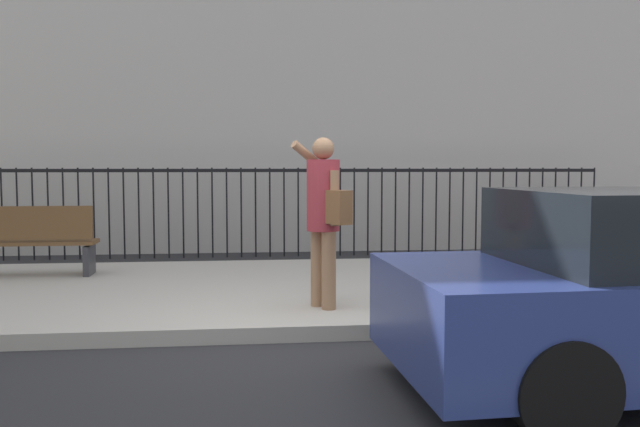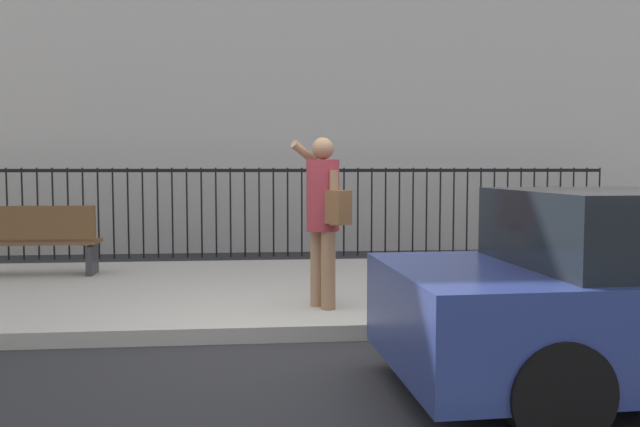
# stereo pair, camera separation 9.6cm
# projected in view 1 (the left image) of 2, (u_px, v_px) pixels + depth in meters

# --- Properties ---
(ground_plane) EXTENTS (60.00, 60.00, 0.00)m
(ground_plane) POSITION_uv_depth(u_px,v_px,m) (307.00, 343.00, 6.07)
(ground_plane) COLOR #28282B
(sidewalk) EXTENTS (28.00, 4.40, 0.15)m
(sidewalk) POSITION_uv_depth(u_px,v_px,m) (291.00, 290.00, 8.25)
(sidewalk) COLOR #B2ADA3
(sidewalk) RESTS_ON ground
(iron_fence) EXTENTS (12.03, 0.04, 1.60)m
(iron_fence) POSITION_uv_depth(u_px,v_px,m) (277.00, 200.00, 11.85)
(iron_fence) COLOR black
(iron_fence) RESTS_ON ground
(pedestrian_on_phone) EXTENTS (0.60, 0.73, 1.77)m
(pedestrian_on_phone) POSITION_uv_depth(u_px,v_px,m) (325.00, 209.00, 6.80)
(pedestrian_on_phone) COLOR #936B4C
(pedestrian_on_phone) RESTS_ON sidewalk
(street_bench) EXTENTS (1.60, 0.45, 0.95)m
(street_bench) POSITION_uv_depth(u_px,v_px,m) (33.00, 239.00, 8.80)
(street_bench) COLOR brown
(street_bench) RESTS_ON sidewalk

